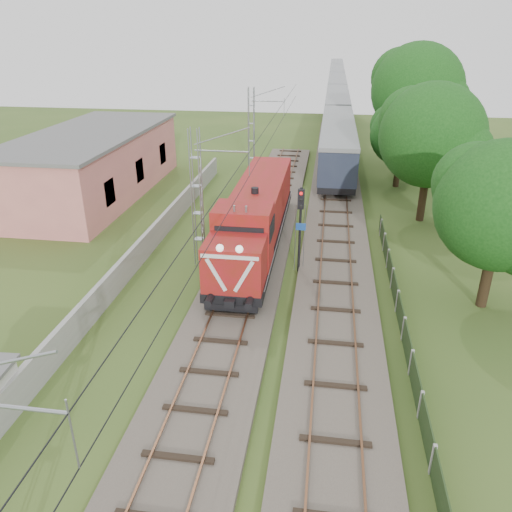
# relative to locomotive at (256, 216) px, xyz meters

# --- Properties ---
(ground) EXTENTS (140.00, 140.00, 0.00)m
(ground) POSITION_rel_locomotive_xyz_m (0.00, -14.54, -2.25)
(ground) COLOR #334C1C
(ground) RESTS_ON ground
(track_main) EXTENTS (4.20, 70.00, 0.45)m
(track_main) POSITION_rel_locomotive_xyz_m (0.00, -7.54, -2.07)
(track_main) COLOR #6B6054
(track_main) RESTS_ON ground
(track_side) EXTENTS (4.20, 80.00, 0.45)m
(track_side) POSITION_rel_locomotive_xyz_m (5.00, 5.46, -2.07)
(track_side) COLOR #6B6054
(track_side) RESTS_ON ground
(catenary) EXTENTS (3.31, 70.00, 8.00)m
(catenary) POSITION_rel_locomotive_xyz_m (-2.95, -2.54, 1.80)
(catenary) COLOR gray
(catenary) RESTS_ON ground
(boundary_wall) EXTENTS (0.25, 40.00, 1.50)m
(boundary_wall) POSITION_rel_locomotive_xyz_m (-6.50, -2.54, -1.50)
(boundary_wall) COLOR #9E9E99
(boundary_wall) RESTS_ON ground
(station_building) EXTENTS (8.40, 20.40, 5.22)m
(station_building) POSITION_rel_locomotive_xyz_m (-15.00, 9.46, 0.38)
(station_building) COLOR #DE8077
(station_building) RESTS_ON ground
(fence) EXTENTS (0.12, 32.00, 1.20)m
(fence) POSITION_rel_locomotive_xyz_m (8.00, -11.54, -1.65)
(fence) COLOR black
(fence) RESTS_ON ground
(locomotive) EXTENTS (3.01, 17.21, 4.37)m
(locomotive) POSITION_rel_locomotive_xyz_m (0.00, 0.00, 0.00)
(locomotive) COLOR black
(locomotive) RESTS_ON ground
(coach_rake) EXTENTS (3.21, 120.06, 3.71)m
(coach_rake) POSITION_rel_locomotive_xyz_m (5.00, 70.08, 0.39)
(coach_rake) COLOR black
(coach_rake) RESTS_ON ground
(signal_post) EXTENTS (0.55, 0.43, 5.03)m
(signal_post) POSITION_rel_locomotive_xyz_m (2.88, -2.83, 1.21)
(signal_post) COLOR black
(signal_post) RESTS_ON ground
(tree_a) EXTENTS (6.50, 6.19, 8.42)m
(tree_a) POSITION_rel_locomotive_xyz_m (12.41, -5.30, 3.00)
(tree_a) COLOR #322714
(tree_a) RESTS_ON ground
(tree_b) EXTENTS (7.50, 7.14, 9.72)m
(tree_b) POSITION_rel_locomotive_xyz_m (11.18, 6.93, 3.81)
(tree_b) COLOR #322714
(tree_b) RESTS_ON ground
(tree_c) EXTENTS (5.60, 5.33, 7.25)m
(tree_c) POSITION_rel_locomotive_xyz_m (10.34, 15.38, 2.27)
(tree_c) COLOR #322714
(tree_c) RESTS_ON ground
(tree_d) EXTENTS (9.08, 8.65, 11.78)m
(tree_d) POSITION_rel_locomotive_xyz_m (12.31, 22.67, 5.10)
(tree_d) COLOR #322714
(tree_d) RESTS_ON ground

